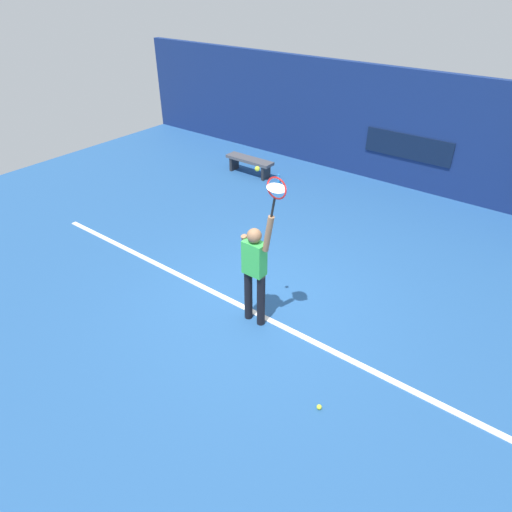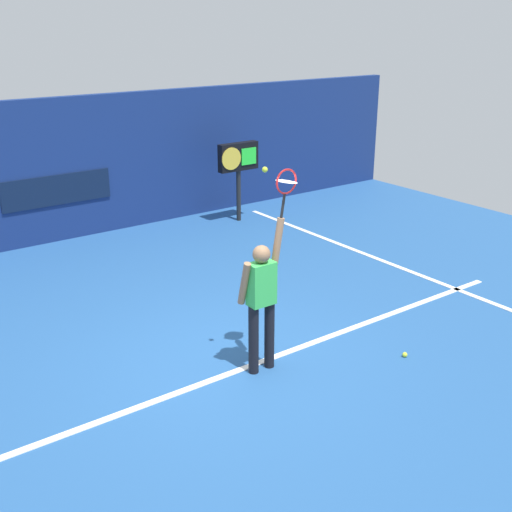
# 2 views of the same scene
# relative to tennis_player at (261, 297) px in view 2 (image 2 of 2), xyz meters

# --- Properties ---
(ground_plane) EXTENTS (18.00, 18.00, 0.00)m
(ground_plane) POSITION_rel_tennis_player_xyz_m (-0.21, 0.38, -1.01)
(ground_plane) COLOR #23518C
(back_wall) EXTENTS (18.00, 0.20, 2.84)m
(back_wall) POSITION_rel_tennis_player_xyz_m (-0.21, 6.61, 0.41)
(back_wall) COLOR navy
(back_wall) RESTS_ON ground_plane
(sponsor_banner_center) EXTENTS (2.20, 0.03, 0.60)m
(sponsor_banner_center) POSITION_rel_tennis_player_xyz_m (-0.21, 6.49, 0.05)
(sponsor_banner_center) COLOR #0C1933
(court_baseline) EXTENTS (10.00, 0.10, 0.01)m
(court_baseline) POSITION_rel_tennis_player_xyz_m (-0.21, 0.14, -1.01)
(court_baseline) COLOR white
(court_baseline) RESTS_ON ground_plane
(court_sideline) EXTENTS (0.10, 7.00, 0.01)m
(court_sideline) POSITION_rel_tennis_player_xyz_m (4.17, 2.38, -1.01)
(court_sideline) COLOR white
(court_sideline) RESTS_ON ground_plane
(tennis_player) EXTENTS (0.58, 0.31, 1.99)m
(tennis_player) POSITION_rel_tennis_player_xyz_m (0.00, 0.00, 0.00)
(tennis_player) COLOR black
(tennis_player) RESTS_ON ground_plane
(tennis_racket) EXTENTS (0.36, 0.27, 0.62)m
(tennis_racket) POSITION_rel_tennis_player_xyz_m (0.36, -0.00, 1.38)
(tennis_racket) COLOR black
(tennis_ball) EXTENTS (0.07, 0.07, 0.07)m
(tennis_ball) POSITION_rel_tennis_player_xyz_m (0.05, 0.00, 1.60)
(tennis_ball) COLOR #CCE033
(scoreboard_clock) EXTENTS (0.96, 0.20, 1.74)m
(scoreboard_clock) POSITION_rel_tennis_player_xyz_m (3.49, 5.52, 0.35)
(scoreboard_clock) COLOR black
(scoreboard_clock) RESTS_ON ground_plane
(spare_ball) EXTENTS (0.07, 0.07, 0.07)m
(spare_ball) POSITION_rel_tennis_player_xyz_m (1.73, -0.88, -0.98)
(spare_ball) COLOR #CCE033
(spare_ball) RESTS_ON ground_plane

